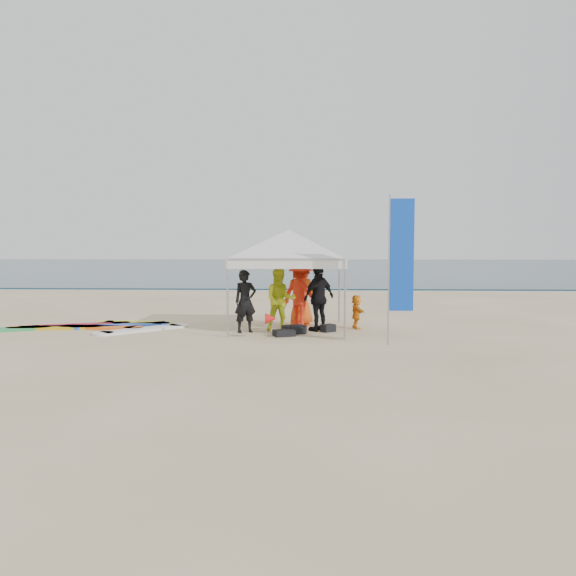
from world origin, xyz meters
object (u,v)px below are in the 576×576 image
at_px(person_orange_b, 301,293).
at_px(person_black_b, 319,298).
at_px(person_orange_a, 301,294).
at_px(person_seated, 356,312).
at_px(person_yellow, 280,300).
at_px(canopy_tent, 288,230).
at_px(marker_pennant, 271,319).
at_px(feather_flag, 400,257).
at_px(person_black_a, 245,301).
at_px(surfboard_spread, 94,327).

bearing_deg(person_orange_b, person_black_b, 88.57).
relative_size(person_orange_a, person_seated, 1.96).
height_order(person_black_b, person_orange_b, person_orange_b).
xyz_separation_m(person_orange_a, person_orange_b, (-0.01, 0.34, 0.01)).
height_order(person_yellow, person_seated, person_yellow).
height_order(canopy_tent, marker_pennant, canopy_tent).
bearing_deg(person_black_b, marker_pennant, 3.59).
relative_size(person_seated, feather_flag, 0.27).
bearing_deg(feather_flag, canopy_tent, 137.52).
distance_m(person_orange_b, feather_flag, 4.13).
relative_size(person_black_b, person_orange_b, 0.97).
bearing_deg(person_black_a, person_black_b, -16.90).
bearing_deg(person_yellow, feather_flag, -41.11).
bearing_deg(surfboard_spread, marker_pennant, -17.78).
distance_m(person_orange_a, feather_flag, 3.87).
relative_size(person_orange_a, person_orange_b, 0.99).
distance_m(person_seated, marker_pennant, 2.91).
xyz_separation_m(person_orange_a, marker_pennant, (-0.70, -2.10, -0.43)).
distance_m(person_orange_a, surfboard_spread, 5.88).
bearing_deg(person_seated, person_orange_b, 61.70).
xyz_separation_m(canopy_tent, marker_pennant, (-0.37, -1.68, -2.24)).
bearing_deg(marker_pennant, surfboard_spread, 162.22).
height_order(person_black_a, person_orange_a, person_orange_a).
xyz_separation_m(person_black_b, person_seated, (1.05, 0.49, -0.43)).
bearing_deg(person_yellow, surfboard_spread, 168.67).
distance_m(person_orange_b, person_seated, 1.74).
distance_m(person_orange_a, person_orange_b, 0.34).
relative_size(person_orange_b, canopy_tent, 0.45).
xyz_separation_m(person_black_a, person_orange_b, (1.44, 1.45, 0.10)).
height_order(marker_pennant, surfboard_spread, marker_pennant).
xyz_separation_m(person_seated, feather_flag, (0.79, -2.61, 1.57)).
bearing_deg(person_orange_a, marker_pennant, 107.46).
height_order(canopy_tent, feather_flag, feather_flag).
bearing_deg(marker_pennant, person_seated, 39.28).
bearing_deg(person_orange_b, person_yellow, 40.30).
height_order(person_seated, marker_pennant, person_seated).
relative_size(canopy_tent, surfboard_spread, 0.76).
height_order(person_orange_b, canopy_tent, canopy_tent).
relative_size(person_orange_b, feather_flag, 0.54).
xyz_separation_m(canopy_tent, feather_flag, (2.67, -2.45, -0.70)).
bearing_deg(person_black_a, person_orange_a, 9.95).
distance_m(person_black_b, surfboard_spread, 6.37).
relative_size(person_orange_a, canopy_tent, 0.45).
bearing_deg(canopy_tent, feather_flag, -42.48).
xyz_separation_m(person_black_a, canopy_tent, (1.12, 0.69, 1.90)).
bearing_deg(person_orange_b, feather_flag, 99.52).
bearing_deg(marker_pennant, person_yellow, 82.24).
relative_size(person_seated, canopy_tent, 0.23).
relative_size(person_black_a, canopy_tent, 0.40).
distance_m(person_orange_a, canopy_tent, 1.88).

